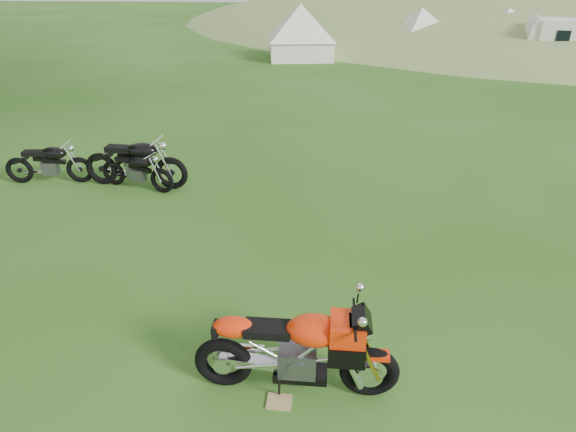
# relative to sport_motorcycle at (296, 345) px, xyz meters

# --- Properties ---
(ground) EXTENTS (120.00, 120.00, 0.00)m
(ground) POSITION_rel_sport_motorcycle_xyz_m (-0.02, 1.88, -0.62)
(ground) COLOR #224E10
(ground) RESTS_ON ground
(sport_motorcycle) EXTENTS (2.07, 0.53, 1.24)m
(sport_motorcycle) POSITION_rel_sport_motorcycle_xyz_m (0.00, 0.00, 0.00)
(sport_motorcycle) COLOR red
(sport_motorcycle) RESTS_ON ground
(plywood_board) EXTENTS (0.27, 0.22, 0.02)m
(plywood_board) POSITION_rel_sport_motorcycle_xyz_m (-0.16, -0.21, -0.61)
(plywood_board) COLOR tan
(plywood_board) RESTS_ON ground
(vintage_moto_a) EXTENTS (1.79, 0.59, 0.92)m
(vintage_moto_a) POSITION_rel_sport_motorcycle_xyz_m (-5.52, 5.17, -0.16)
(vintage_moto_a) COLOR black
(vintage_moto_a) RESTS_ON ground
(vintage_moto_c) EXTENTS (1.67, 0.79, 0.86)m
(vintage_moto_c) POSITION_rel_sport_motorcycle_xyz_m (-3.58, 5.02, -0.19)
(vintage_moto_c) COLOR black
(vintage_moto_c) RESTS_ON ground
(vintage_moto_d) EXTENTS (2.16, 0.65, 1.12)m
(vintage_moto_d) POSITION_rel_sport_motorcycle_xyz_m (-3.63, 5.13, -0.06)
(vintage_moto_d) COLOR black
(vintage_moto_d) RESTS_ON ground
(tent_left) EXTENTS (3.32, 3.32, 2.55)m
(tent_left) POSITION_rel_sport_motorcycle_xyz_m (-1.17, 20.98, 0.66)
(tent_left) COLOR white
(tent_left) RESTS_ON ground
(tent_mid) EXTENTS (3.49, 3.49, 2.36)m
(tent_mid) POSITION_rel_sport_motorcycle_xyz_m (4.92, 23.38, 0.56)
(tent_mid) COLOR silver
(tent_mid) RESTS_ON ground
(tent_right) EXTENTS (3.42, 3.42, 2.37)m
(tent_right) POSITION_rel_sport_motorcycle_xyz_m (9.22, 23.25, 0.56)
(tent_right) COLOR white
(tent_right) RESTS_ON ground
(caravan) EXTENTS (4.62, 2.64, 2.04)m
(caravan) POSITION_rel_sport_motorcycle_xyz_m (11.28, 19.88, 0.40)
(caravan) COLOR white
(caravan) RESTS_ON ground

